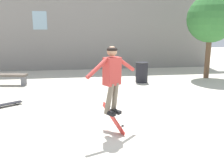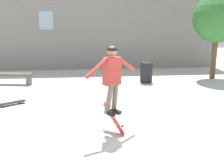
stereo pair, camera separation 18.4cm
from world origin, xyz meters
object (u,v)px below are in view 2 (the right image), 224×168
at_px(skater, 112,74).
at_px(tree_right, 217,19).
at_px(skateboard_resting, 12,103).
at_px(trash_bin, 146,72).
at_px(park_bench, 9,76).
at_px(skateboard_flipping, 114,119).

bearing_deg(skater, tree_right, 100.74).
bearing_deg(skateboard_resting, skater, 108.73).
bearing_deg(trash_bin, park_bench, 177.36).
xyz_separation_m(trash_bin, skateboard_resting, (-4.65, -2.56, -0.37)).
xyz_separation_m(skater, skateboard_resting, (-2.74, 2.24, -1.23)).
bearing_deg(tree_right, skateboard_resting, -158.72).
height_order(tree_right, trash_bin, tree_right).
bearing_deg(trash_bin, skateboard_flipping, -111.53).
xyz_separation_m(tree_right, skater, (-5.00, -5.26, -1.27)).
bearing_deg(park_bench, skater, -44.91).
bearing_deg(tree_right, skateboard_flipping, -133.69).
bearing_deg(skater, park_bench, 179.96).
xyz_separation_m(tree_right, park_bench, (-8.63, -0.21, -2.24)).
height_order(tree_right, skater, tree_right).
distance_m(tree_right, skateboard_resting, 8.68).
bearing_deg(tree_right, skater, -133.57).
relative_size(tree_right, skateboard_flipping, 5.21).
bearing_deg(skater, skateboard_resting, -164.95).
height_order(tree_right, skateboard_flipping, tree_right).
xyz_separation_m(skateboard_flipping, skateboard_resting, (-2.79, 2.18, -0.22)).
distance_m(trash_bin, skater, 5.24).
distance_m(park_bench, skateboard_resting, 2.96).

